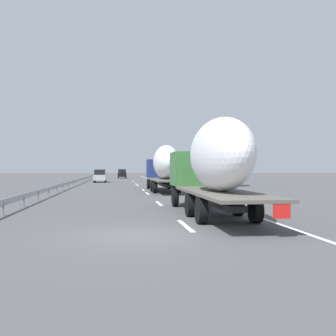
% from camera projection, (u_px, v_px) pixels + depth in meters
% --- Properties ---
extents(ground_plane, '(260.00, 260.00, 0.00)m').
position_uv_depth(ground_plane, '(123.00, 185.00, 52.61)').
color(ground_plane, '#4C4C4F').
extents(lane_stripe_0, '(3.20, 0.20, 0.01)m').
position_uv_depth(lane_stripe_0, '(185.00, 226.00, 15.14)').
color(lane_stripe_0, white).
rests_on(lane_stripe_0, ground_plane).
extents(lane_stripe_1, '(3.20, 0.20, 0.01)m').
position_uv_depth(lane_stripe_1, '(159.00, 203.00, 24.75)').
color(lane_stripe_1, white).
rests_on(lane_stripe_1, ground_plane).
extents(lane_stripe_2, '(3.20, 0.20, 0.01)m').
position_uv_depth(lane_stripe_2, '(147.00, 193.00, 34.50)').
color(lane_stripe_2, white).
rests_on(lane_stripe_2, ground_plane).
extents(lane_stripe_3, '(3.20, 0.20, 0.01)m').
position_uv_depth(lane_stripe_3, '(143.00, 190.00, 39.90)').
color(lane_stripe_3, white).
rests_on(lane_stripe_3, ground_plane).
extents(lane_stripe_4, '(3.20, 0.20, 0.01)m').
position_uv_depth(lane_stripe_4, '(138.00, 185.00, 50.69)').
color(lane_stripe_4, white).
rests_on(lane_stripe_4, ground_plane).
extents(lane_stripe_5, '(3.20, 0.20, 0.01)m').
position_uv_depth(lane_stripe_5, '(136.00, 184.00, 55.00)').
color(lane_stripe_5, white).
rests_on(lane_stripe_5, ground_plane).
extents(lane_stripe_6, '(3.20, 0.20, 0.01)m').
position_uv_depth(lane_stripe_6, '(133.00, 182.00, 64.82)').
color(lane_stripe_6, white).
rests_on(lane_stripe_6, ground_plane).
extents(lane_stripe_7, '(3.20, 0.20, 0.01)m').
position_uv_depth(lane_stripe_7, '(129.00, 178.00, 88.48)').
color(lane_stripe_7, white).
rests_on(lane_stripe_7, ground_plane).
extents(lane_stripe_8, '(3.20, 0.20, 0.01)m').
position_uv_depth(lane_stripe_8, '(129.00, 178.00, 88.69)').
color(lane_stripe_8, white).
rests_on(lane_stripe_8, ground_plane).
extents(edge_line_right, '(110.00, 0.20, 0.01)m').
position_uv_depth(edge_line_right, '(161.00, 183.00, 58.27)').
color(edge_line_right, white).
rests_on(edge_line_right, ground_plane).
extents(truck_lead, '(13.74, 2.55, 4.26)m').
position_uv_depth(truck_lead, '(164.00, 165.00, 37.37)').
color(truck_lead, navy).
rests_on(truck_lead, ground_plane).
extents(truck_trailing, '(13.20, 2.55, 4.34)m').
position_uv_depth(truck_trailing, '(213.00, 162.00, 18.26)').
color(truck_trailing, '#387038').
rests_on(truck_trailing, ground_plane).
extents(car_silver_hatch, '(4.68, 1.87, 1.98)m').
position_uv_depth(car_silver_hatch, '(100.00, 176.00, 61.99)').
color(car_silver_hatch, '#ADB2B7').
rests_on(car_silver_hatch, ground_plane).
extents(car_black_suv, '(4.47, 1.89, 1.97)m').
position_uv_depth(car_black_suv, '(122.00, 174.00, 87.18)').
color(car_black_suv, black).
rests_on(car_black_suv, ground_plane).
extents(road_sign, '(0.10, 0.90, 2.96)m').
position_uv_depth(road_sign, '(165.00, 169.00, 62.67)').
color(road_sign, gray).
rests_on(road_sign, ground_plane).
extents(tree_0, '(2.97, 2.97, 7.11)m').
position_uv_depth(tree_0, '(233.00, 150.00, 48.33)').
color(tree_0, '#472D19').
rests_on(tree_0, ground_plane).
extents(tree_1, '(3.42, 3.42, 6.67)m').
position_uv_depth(tree_1, '(202.00, 152.00, 50.66)').
color(tree_1, '#472D19').
rests_on(tree_1, ground_plane).
extents(tree_2, '(2.64, 2.64, 5.25)m').
position_uv_depth(tree_2, '(164.00, 163.00, 91.91)').
color(tree_2, '#472D19').
rests_on(tree_2, ground_plane).
extents(guardrail_median, '(94.00, 0.10, 0.76)m').
position_uv_depth(guardrail_median, '(79.00, 180.00, 54.83)').
color(guardrail_median, '#9EA0A5').
rests_on(guardrail_median, ground_plane).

